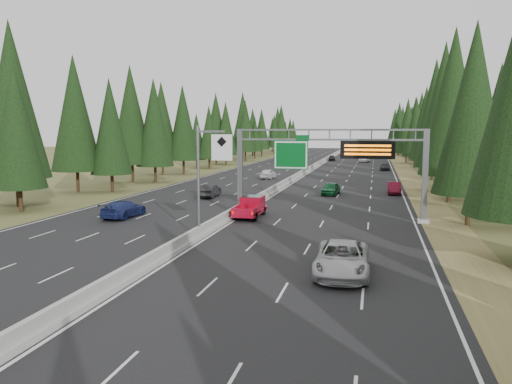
% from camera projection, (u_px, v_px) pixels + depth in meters
% --- Properties ---
extents(road, '(32.00, 260.00, 0.08)m').
position_uv_depth(road, '(305.00, 174.00, 88.87)').
color(road, black).
rests_on(road, ground).
extents(shoulder_right, '(3.60, 260.00, 0.06)m').
position_uv_depth(shoulder_right, '(409.00, 176.00, 84.77)').
color(shoulder_right, olive).
rests_on(shoulder_right, ground).
extents(shoulder_left, '(3.60, 260.00, 0.06)m').
position_uv_depth(shoulder_left, '(210.00, 172.00, 92.98)').
color(shoulder_left, '#525728').
rests_on(shoulder_left, ground).
extents(median_barrier, '(0.70, 260.00, 0.85)m').
position_uv_depth(median_barrier, '(305.00, 172.00, 88.82)').
color(median_barrier, '#979792').
rests_on(median_barrier, road).
extents(sign_gantry, '(16.75, 0.98, 7.80)m').
position_uv_depth(sign_gantry, '(336.00, 160.00, 42.62)').
color(sign_gantry, slate).
rests_on(sign_gantry, road).
extents(hov_sign_pole, '(2.80, 0.50, 8.00)m').
position_uv_depth(hov_sign_pole, '(206.00, 174.00, 35.04)').
color(hov_sign_pole, slate).
rests_on(hov_sign_pole, road).
extents(tree_row_right, '(12.05, 244.61, 18.94)m').
position_uv_depth(tree_row_right, '(437.00, 120.00, 83.41)').
color(tree_row_right, black).
rests_on(tree_row_right, ground).
extents(tree_row_left, '(11.88, 243.59, 18.59)m').
position_uv_depth(tree_row_left, '(150.00, 122.00, 78.12)').
color(tree_row_left, black).
rests_on(tree_row_left, ground).
extents(silver_minivan, '(2.99, 6.22, 1.71)m').
position_uv_depth(silver_minivan, '(342.00, 259.00, 26.66)').
color(silver_minivan, '#B9B8BD').
rests_on(silver_minivan, road).
extents(red_pickup, '(1.97, 5.52, 1.80)m').
position_uv_depth(red_pickup, '(252.00, 206.00, 44.56)').
color(red_pickup, black).
rests_on(red_pickup, road).
extents(car_ahead_green, '(2.20, 4.53, 1.49)m').
position_uv_depth(car_ahead_green, '(331.00, 189.00, 59.68)').
color(car_ahead_green, '#155C30').
rests_on(car_ahead_green, road).
extents(car_ahead_dkred, '(1.57, 4.42, 1.45)m').
position_uv_depth(car_ahead_dkred, '(394.00, 188.00, 60.34)').
color(car_ahead_dkred, maroon).
rests_on(car_ahead_dkred, road).
extents(car_ahead_dkgrey, '(2.02, 4.65, 1.33)m').
position_uv_depth(car_ahead_dkgrey, '(385.00, 167.00, 96.12)').
color(car_ahead_dkgrey, black).
rests_on(car_ahead_dkgrey, road).
extents(car_ahead_white, '(2.88, 5.72, 1.55)m').
position_uv_depth(car_ahead_white, '(364.00, 159.00, 120.63)').
color(car_ahead_white, silver).
rests_on(car_ahead_white, road).
extents(car_ahead_far, '(2.11, 4.37, 1.44)m').
position_uv_depth(car_ahead_far, '(332.00, 158.00, 125.99)').
color(car_ahead_far, black).
rests_on(car_ahead_far, road).
extents(car_onc_near, '(1.72, 4.52, 1.47)m').
position_uv_depth(car_onc_near, '(210.00, 191.00, 57.50)').
color(car_onc_near, black).
rests_on(car_onc_near, road).
extents(car_onc_blue, '(2.35, 5.34, 1.52)m').
position_uv_depth(car_onc_blue, '(124.00, 209.00, 44.15)').
color(car_onc_blue, navy).
rests_on(car_onc_blue, road).
extents(car_onc_white, '(2.15, 4.70, 1.56)m').
position_uv_depth(car_onc_white, '(268.00, 174.00, 79.58)').
color(car_onc_white, silver).
rests_on(car_onc_white, road).
extents(car_onc_far, '(2.56, 5.19, 1.42)m').
position_uv_depth(car_onc_far, '(284.00, 158.00, 124.63)').
color(car_onc_far, black).
rests_on(car_onc_far, road).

